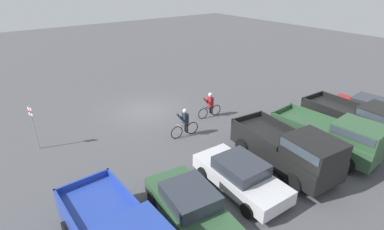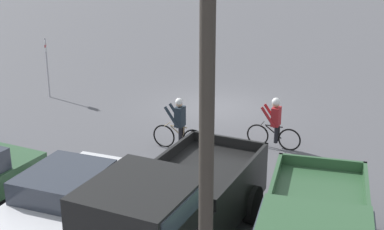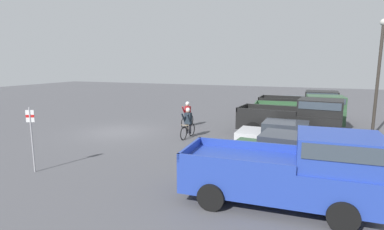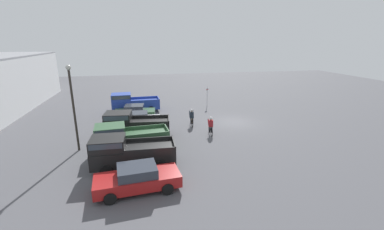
{
  "view_description": "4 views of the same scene",
  "coord_description": "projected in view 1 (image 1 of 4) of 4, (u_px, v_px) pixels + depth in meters",
  "views": [
    {
      "loc": [
        8.22,
        16.73,
        8.35
      ],
      "look_at": [
        -0.68,
        4.48,
        1.2
      ],
      "focal_mm": 28.0,
      "sensor_mm": 36.0,
      "label": 1
    },
    {
      "loc": [
        -5.87,
        18.83,
        6.43
      ],
      "look_at": [
        -0.68,
        4.48,
        1.2
      ],
      "focal_mm": 50.0,
      "sensor_mm": 36.0,
      "label": 2
    },
    {
      "loc": [
        14.68,
        10.48,
        4.04
      ],
      "look_at": [
        -0.68,
        4.48,
        1.2
      ],
      "focal_mm": 28.0,
      "sensor_mm": 36.0,
      "label": 3
    },
    {
      "loc": [
        -23.56,
        9.14,
        8.01
      ],
      "look_at": [
        -0.68,
        4.48,
        1.2
      ],
      "focal_mm": 24.0,
      "sensor_mm": 36.0,
      "label": 4
    }
  ],
  "objects": [
    {
      "name": "sedan_1",
      "position": [
        240.0,
        175.0,
        12.58
      ],
      "size": [
        2.09,
        4.44,
        1.39
      ],
      "color": "silver",
      "rests_on": "ground_plane"
    },
    {
      "name": "cyclist_0",
      "position": [
        185.0,
        123.0,
        16.72
      ],
      "size": [
        1.77,
        0.48,
        1.69
      ],
      "color": "black",
      "rests_on": "ground_plane"
    },
    {
      "name": "cyclist_1",
      "position": [
        210.0,
        105.0,
        19.01
      ],
      "size": [
        1.74,
        0.48,
        1.66
      ],
      "color": "black",
      "rests_on": "ground_plane"
    },
    {
      "name": "sedan_0",
      "position": [
        370.0,
        110.0,
        18.54
      ],
      "size": [
        2.35,
        4.78,
        1.46
      ],
      "color": "maroon",
      "rests_on": "ground_plane"
    },
    {
      "name": "ground_plane",
      "position": [
        145.0,
        111.0,
        20.18
      ],
      "size": [
        80.0,
        80.0,
        0.0
      ],
      "primitive_type": "plane",
      "color": "#4C4C51"
    },
    {
      "name": "pickup_truck_0",
      "position": [
        359.0,
        119.0,
        16.43
      ],
      "size": [
        2.35,
        5.31,
        2.16
      ],
      "color": "black",
      "rests_on": "ground_plane"
    },
    {
      "name": "pickup_truck_2",
      "position": [
        291.0,
        149.0,
        13.57
      ],
      "size": [
        2.64,
        5.51,
        2.21
      ],
      "color": "black",
      "rests_on": "ground_plane"
    },
    {
      "name": "fire_lane_sign",
      "position": [
        33.0,
        123.0,
        15.18
      ],
      "size": [
        0.15,
        0.28,
        2.47
      ],
      "color": "#9E9EA3",
      "rests_on": "ground_plane"
    },
    {
      "name": "pickup_truck_1",
      "position": [
        333.0,
        135.0,
        14.85
      ],
      "size": [
        2.51,
        5.41,
        2.1
      ],
      "color": "#2D5133",
      "rests_on": "ground_plane"
    },
    {
      "name": "sedan_2",
      "position": [
        190.0,
        206.0,
        10.87
      ],
      "size": [
        2.36,
        4.44,
        1.46
      ],
      "color": "#2D5133",
      "rests_on": "ground_plane"
    }
  ]
}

